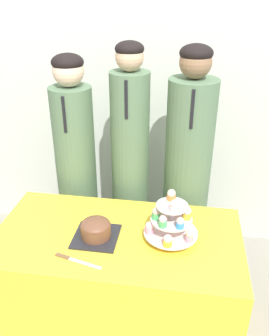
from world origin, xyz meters
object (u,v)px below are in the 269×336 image
object	(u,v)px
student_1	(130,173)
student_2	(187,180)
round_cake	(96,229)
cupcake_stand	(171,220)
cake_knife	(70,259)
student_0	(77,174)

from	to	relation	value
student_1	student_2	xyz separation A→B (m)	(0.37, 0.00, -0.02)
round_cake	student_1	bearing A→B (deg)	82.29
cupcake_stand	student_2	xyz separation A→B (m)	(0.07, 0.55, -0.07)
cake_knife	student_0	xyz separation A→B (m)	(-0.20, 0.78, 0.03)
cake_knife	student_1	xyz separation A→B (m)	(0.16, 0.78, 0.06)
student_2	cupcake_stand	bearing A→B (deg)	-97.18
cupcake_stand	student_1	bearing A→B (deg)	118.48
round_cake	student_1	world-z (taller)	student_1
round_cake	student_0	world-z (taller)	student_0
student_1	student_2	world-z (taller)	student_1
round_cake	cake_knife	bearing A→B (deg)	-114.19
cupcake_stand	student_0	world-z (taller)	student_0
cupcake_stand	student_2	world-z (taller)	student_2
cupcake_stand	student_0	size ratio (longest dim) A/B	0.18
student_0	student_1	xyz separation A→B (m)	(0.37, -0.00, 0.03)
round_cake	student_2	distance (m)	0.75
round_cake	student_0	xyz separation A→B (m)	(-0.28, 0.60, -0.02)
cake_knife	student_2	size ratio (longest dim) A/B	0.15
student_0	student_2	world-z (taller)	student_2
cupcake_stand	student_1	xyz separation A→B (m)	(-0.30, 0.55, -0.05)
round_cake	cupcake_stand	distance (m)	0.39
student_0	student_2	bearing A→B (deg)	0.00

